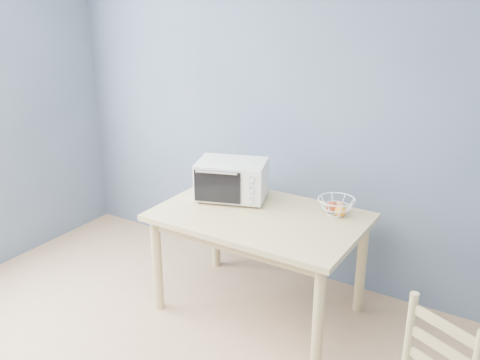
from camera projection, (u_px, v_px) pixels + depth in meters
The scene contains 4 objects.
room at pixel (39, 216), 2.27m from camera, with size 4.01×4.51×2.61m.
dining_table at pixel (259, 228), 3.68m from camera, with size 1.40×0.90×0.75m.
toaster_oven at pixel (229, 179), 3.86m from camera, with size 0.57×0.49×0.29m.
fruit_basket at pixel (337, 206), 3.62m from camera, with size 0.28×0.28×0.12m.
Camera 1 is at (1.82, -1.32, 2.23)m, focal length 40.00 mm.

